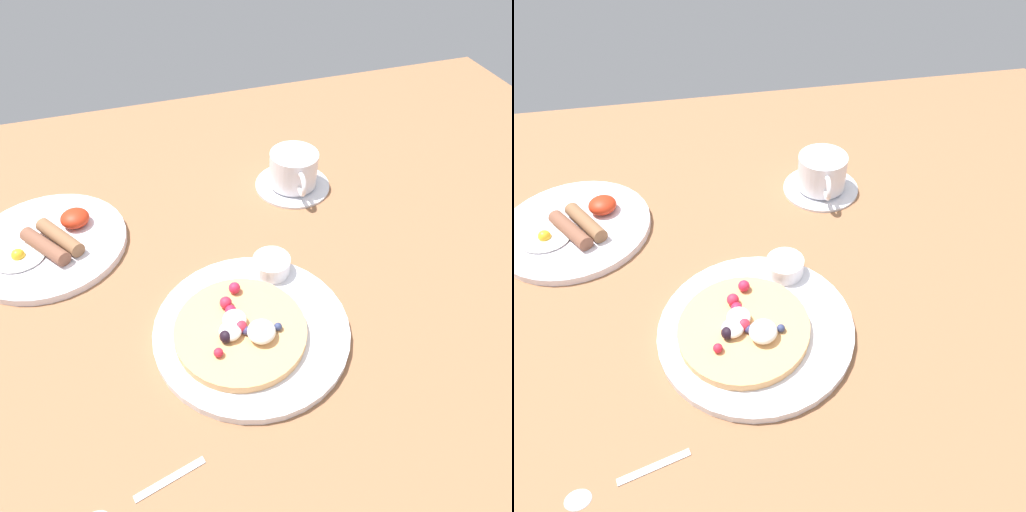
% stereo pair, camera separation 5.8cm
% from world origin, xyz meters
% --- Properties ---
extents(ground_plane, '(1.61, 1.26, 0.03)m').
position_xyz_m(ground_plane, '(0.00, 0.00, -0.01)').
color(ground_plane, '#8E5F3F').
extents(pancake_plate, '(0.26, 0.26, 0.01)m').
position_xyz_m(pancake_plate, '(-0.01, -0.05, 0.01)').
color(pancake_plate, white).
rests_on(pancake_plate, ground_plane).
extents(pancake_with_berries, '(0.17, 0.17, 0.04)m').
position_xyz_m(pancake_with_berries, '(-0.03, -0.06, 0.02)').
color(pancake_with_berries, '#E3A363').
rests_on(pancake_with_berries, pancake_plate).
extents(syrup_ramekin, '(0.06, 0.06, 0.03)m').
position_xyz_m(syrup_ramekin, '(0.05, 0.03, 0.03)').
color(syrup_ramekin, white).
rests_on(syrup_ramekin, pancake_plate).
extents(breakfast_plate, '(0.24, 0.24, 0.01)m').
position_xyz_m(breakfast_plate, '(-0.27, 0.20, 0.01)').
color(breakfast_plate, white).
rests_on(breakfast_plate, ground_plane).
extents(fried_breakfast, '(0.15, 0.12, 0.03)m').
position_xyz_m(fried_breakfast, '(-0.26, 0.20, 0.02)').
color(fried_breakfast, brown).
rests_on(fried_breakfast, breakfast_plate).
extents(coffee_saucer, '(0.13, 0.13, 0.01)m').
position_xyz_m(coffee_saucer, '(0.16, 0.24, 0.00)').
color(coffee_saucer, white).
rests_on(coffee_saucer, ground_plane).
extents(coffee_cup, '(0.09, 0.12, 0.06)m').
position_xyz_m(coffee_cup, '(0.16, 0.23, 0.04)').
color(coffee_cup, white).
rests_on(coffee_cup, coffee_saucer).
extents(teaspoon, '(0.13, 0.04, 0.01)m').
position_xyz_m(teaspoon, '(-0.20, -0.22, 0.00)').
color(teaspoon, silver).
rests_on(teaspoon, ground_plane).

